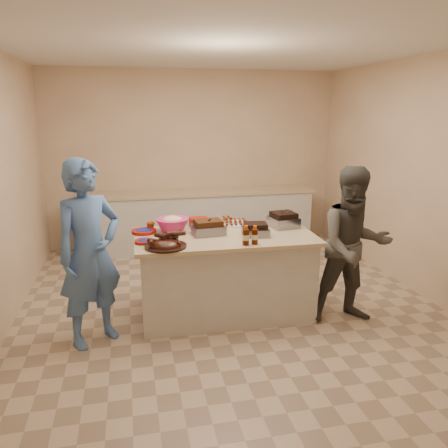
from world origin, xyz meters
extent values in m
cube|color=#47230F|center=(-0.25, -0.08, 0.86)|extent=(0.34, 0.27, 0.10)
cube|color=black|center=(0.21, -0.22, 0.86)|extent=(0.30, 0.26, 0.08)
cube|color=gray|center=(0.61, 0.04, 0.86)|extent=(0.32, 0.32, 0.11)
cylinder|color=silver|center=(0.11, 0.25, 0.86)|extent=(0.33, 0.33, 0.05)
cube|color=#F7B306|center=(0.62, 0.12, 0.86)|extent=(0.31, 0.24, 0.08)
cylinder|color=#3B1102|center=(0.03, -0.51, 0.86)|extent=(0.07, 0.07, 0.19)
cylinder|color=#3B1102|center=(0.12, -0.50, 0.86)|extent=(0.06, 0.06, 0.18)
cylinder|color=orange|center=(-0.20, -0.09, 0.86)|extent=(0.04, 0.04, 0.12)
imported|color=silver|center=(-0.16, 0.09, 0.86)|extent=(0.13, 0.04, 0.13)
cylinder|color=maroon|center=(-0.89, 0.12, 0.86)|extent=(0.26, 0.26, 0.03)
cylinder|color=maroon|center=(-0.90, -0.23, 0.86)|extent=(0.19, 0.19, 0.03)
imported|color=#AE450E|center=(-0.82, 0.22, 0.86)|extent=(0.09, 0.09, 0.09)
cube|color=maroon|center=(-0.29, 0.26, 0.86)|extent=(0.20, 0.15, 0.10)
imported|color=#4770B1|center=(-1.39, -0.44, 0.00)|extent=(1.48, 1.77, 0.41)
imported|color=#4F4D48|center=(1.13, -0.56, 0.00)|extent=(0.90, 1.64, 0.60)
camera|label=1|loc=(-1.01, -4.32, 2.11)|focal=35.00mm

